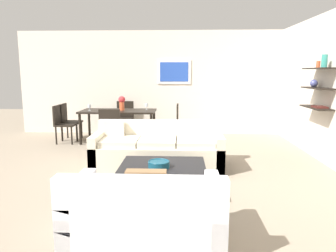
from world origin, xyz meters
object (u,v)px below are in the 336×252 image
at_px(loveseat_white, 146,215).
at_px(wine_glass_left_near, 89,106).
at_px(decorative_bowl, 159,164).
at_px(sofa_beige, 157,151).
at_px(dining_chair_left_far, 68,119).
at_px(wine_glass_right_far, 146,105).
at_px(dining_chair_right_far, 173,120).
at_px(dining_table, 118,113).
at_px(wine_glass_head, 121,104).
at_px(coffee_table, 163,179).
at_px(centerpiece_vase, 122,102).
at_px(dining_chair_head, 125,116).
at_px(dining_chair_left_near, 62,121).
at_px(dining_chair_foot, 111,126).

xyz_separation_m(loveseat_white, wine_glass_left_near, (-1.81, 4.51, 0.56)).
bearing_deg(wine_glass_left_near, decorative_bowl, -60.33).
distance_m(sofa_beige, dining_chair_left_far, 3.26).
bearing_deg(wine_glass_right_far, dining_chair_right_far, 7.90).
height_order(dining_table, wine_glass_right_far, wine_glass_right_far).
height_order(loveseat_white, wine_glass_head, wine_glass_head).
bearing_deg(coffee_table, dining_table, 110.72).
relative_size(decorative_bowl, wine_glass_left_near, 2.03).
relative_size(dining_table, centerpiece_vase, 5.25).
relative_size(dining_table, wine_glass_left_near, 12.11).
relative_size(loveseat_white, dining_chair_head, 1.65).
height_order(coffee_table, dining_table, dining_table).
distance_m(loveseat_white, decorative_bowl, 1.28).
height_order(loveseat_white, dining_chair_left_near, dining_chair_left_near).
bearing_deg(dining_table, wine_glass_left_near, -170.83).
bearing_deg(dining_chair_left_near, wine_glass_left_near, 7.90).
bearing_deg(sofa_beige, dining_chair_left_far, 136.20).
xyz_separation_m(dining_table, dining_chair_left_far, (-1.28, 0.19, -0.17)).
bearing_deg(centerpiece_vase, coffee_table, -70.67).
bearing_deg(centerpiece_vase, dining_chair_left_far, 172.23).
height_order(dining_chair_foot, wine_glass_left_near, wine_glass_left_near).
xyz_separation_m(loveseat_white, dining_table, (-1.15, 4.61, 0.38)).
bearing_deg(dining_chair_right_far, wine_glass_right_far, -172.10).
bearing_deg(wine_glass_left_near, dining_table, 9.17).
height_order(dining_chair_right_far, wine_glass_head, wine_glass_head).
xyz_separation_m(sofa_beige, loveseat_white, (0.08, -2.55, 0.00)).
relative_size(dining_chair_left_far, wine_glass_right_far, 5.52).
xyz_separation_m(dining_chair_left_near, dining_chair_right_far, (2.55, 0.38, 0.00)).
bearing_deg(dining_chair_foot, wine_glass_head, 90.00).
height_order(dining_chair_left_near, wine_glass_right_far, wine_glass_right_far).
xyz_separation_m(coffee_table, wine_glass_head, (-1.23, 3.63, 0.68)).
xyz_separation_m(dining_chair_left_near, wine_glass_right_far, (1.93, 0.30, 0.36)).
xyz_separation_m(decorative_bowl, dining_chair_head, (-1.19, 4.17, 0.08)).
xyz_separation_m(dining_chair_left_far, wine_glass_left_near, (0.62, -0.30, 0.35)).
distance_m(decorative_bowl, dining_chair_head, 4.34).
distance_m(dining_chair_right_far, wine_glass_head, 1.34).
height_order(dining_chair_right_far, centerpiece_vase, centerpiece_vase).
relative_size(dining_chair_head, wine_glass_right_far, 5.52).
distance_m(dining_table, wine_glass_left_near, 0.69).
bearing_deg(decorative_bowl, loveseat_white, -91.66).
height_order(dining_table, dining_chair_right_far, dining_chair_right_far).
distance_m(loveseat_white, dining_chair_left_near, 5.05).
distance_m(dining_chair_left_near, centerpiece_vase, 1.45).
bearing_deg(centerpiece_vase, dining_chair_left_near, -171.75).
bearing_deg(loveseat_white, centerpiece_vase, 102.97).
xyz_separation_m(dining_table, wine_glass_head, (0.00, 0.37, 0.19)).
relative_size(loveseat_white, decorative_bowl, 5.00).
height_order(sofa_beige, decorative_bowl, sofa_beige).
bearing_deg(dining_chair_left_far, wine_glass_head, 7.79).
height_order(coffee_table, wine_glass_head, wine_glass_head).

